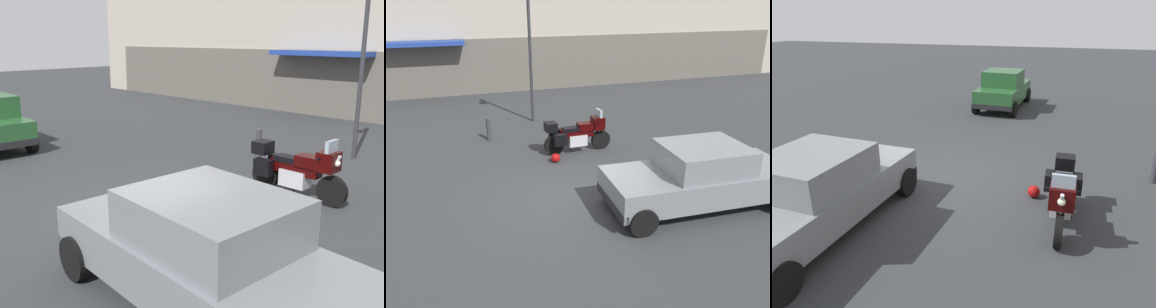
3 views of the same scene
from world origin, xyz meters
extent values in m
plane|color=#2D3033|center=(0.00, 0.00, 0.00)|extent=(80.00, 80.00, 0.00)
cube|color=#5C564E|center=(0.00, 12.61, 1.40)|extent=(35.22, 0.12, 2.80)
cube|color=navy|center=(-3.58, 12.18, 2.70)|extent=(4.40, 1.10, 0.20)
cylinder|color=black|center=(2.12, 3.01, 0.32)|extent=(0.64, 0.15, 0.64)
cylinder|color=black|center=(0.50, 2.98, 0.32)|extent=(0.64, 0.15, 0.64)
cylinder|color=#B7B7BC|center=(2.10, 3.01, 0.75)|extent=(0.33, 0.08, 0.68)
cube|color=#B7B7BC|center=(1.27, 2.99, 0.42)|extent=(0.61, 0.41, 0.36)
cube|color=black|center=(1.27, 2.99, 0.66)|extent=(1.10, 0.30, 0.28)
cube|color=black|center=(1.57, 3.00, 0.84)|extent=(0.53, 0.35, 0.24)
cube|color=black|center=(1.07, 2.99, 0.80)|extent=(0.56, 0.31, 0.12)
cube|color=black|center=(2.00, 3.00, 0.92)|extent=(0.37, 0.45, 0.40)
cube|color=#8C9EAD|center=(2.04, 3.00, 1.22)|extent=(0.09, 0.40, 0.28)
sphere|color=#EAEACC|center=(2.18, 3.01, 0.92)|extent=(0.14, 0.14, 0.14)
cylinder|color=black|center=(1.92, 3.00, 1.02)|extent=(0.05, 0.62, 0.04)
cylinder|color=#B7B7BC|center=(0.67, 3.18, 0.30)|extent=(0.55, 0.10, 0.09)
cube|color=black|center=(0.62, 3.26, 0.58)|extent=(0.40, 0.21, 0.36)
cube|color=black|center=(0.63, 2.70, 0.58)|extent=(0.40, 0.21, 0.36)
cube|color=black|center=(0.40, 2.98, 0.95)|extent=(0.37, 0.41, 0.28)
cylinder|color=black|center=(1.12, 3.17, 0.15)|extent=(0.03, 0.13, 0.29)
sphere|color=#990C0C|center=(0.36, 2.36, 0.14)|extent=(0.28, 0.28, 0.28)
cube|color=slate|center=(2.83, -1.40, 0.64)|extent=(4.60, 2.03, 0.64)
cube|color=slate|center=(2.88, -1.40, 1.26)|extent=(2.00, 1.73, 0.60)
cube|color=#8C9EAD|center=(3.78, -1.46, 1.26)|extent=(0.15, 1.50, 0.51)
cube|color=#8C9EAD|center=(1.98, -1.35, 1.26)|extent=(0.15, 1.50, 0.48)
cube|color=black|center=(0.64, -1.27, 0.42)|extent=(0.23, 1.76, 0.20)
cylinder|color=black|center=(4.68, -0.67, 0.32)|extent=(0.65, 0.26, 0.64)
cylinder|color=black|center=(1.09, -0.45, 0.32)|extent=(0.65, 0.26, 0.64)
cylinder|color=black|center=(0.99, -2.13, 0.32)|extent=(0.65, 0.26, 0.64)
sphere|color=silver|center=(5.11, -1.05, 0.54)|extent=(0.14, 0.14, 0.14)
cylinder|color=#2D2D33|center=(0.72, 6.88, 2.54)|extent=(0.12, 0.12, 5.08)
cylinder|color=#333338|center=(-1.29, 5.08, 0.39)|extent=(0.16, 0.16, 0.78)
sphere|color=#333338|center=(-1.29, 5.08, 0.78)|extent=(0.16, 0.16, 0.16)
camera|label=1|loc=(6.20, -4.98, 3.32)|focal=41.75mm
camera|label=2|loc=(-2.71, -8.52, 4.74)|focal=37.10mm
camera|label=3|loc=(7.94, 3.06, 3.90)|focal=34.34mm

